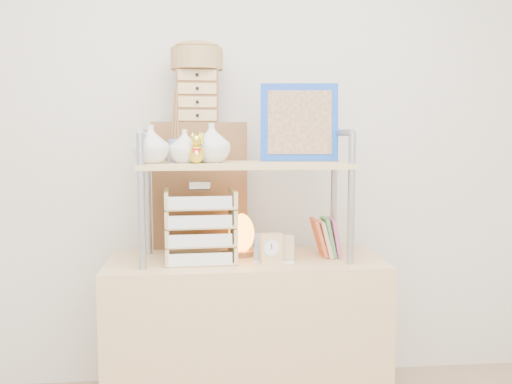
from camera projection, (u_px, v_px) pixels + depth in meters
desk at (245, 341)px, 2.54m from camera, size 1.20×0.50×0.75m
cabinet at (199, 258)px, 2.85m from camera, size 0.47×0.28×1.35m
hutch at (227, 157)px, 2.46m from camera, size 0.93×0.34×0.77m
letter_tray at (200, 229)px, 2.44m from camera, size 0.29×0.28×0.35m
salt_lamp at (241, 234)px, 2.55m from camera, size 0.13×0.12×0.19m
desk_clock at (271, 248)px, 2.40m from camera, size 0.10×0.05×0.13m
postcard_stand at (274, 254)px, 2.44m from camera, size 0.18×0.08×0.12m
drawer_chest at (197, 96)px, 2.75m from camera, size 0.20×0.16×0.25m
woven_basket at (197, 59)px, 2.73m from camera, size 0.25×0.25×0.10m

